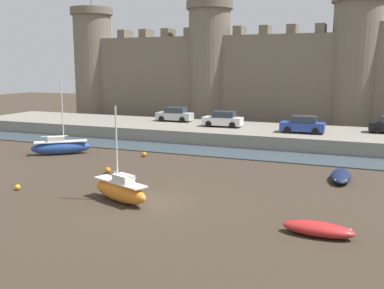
% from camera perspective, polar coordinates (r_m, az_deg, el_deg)
% --- Properties ---
extents(ground_plane, '(160.00, 160.00, 0.00)m').
position_cam_1_polar(ground_plane, '(25.81, -5.13, -7.32)').
color(ground_plane, '#382D23').
extents(water_channel, '(80.00, 4.50, 0.10)m').
position_cam_1_polar(water_channel, '(39.66, 5.07, -1.08)').
color(water_channel, '#3D4C56').
rests_on(water_channel, ground).
extents(quay_road, '(65.85, 10.00, 1.33)m').
position_cam_1_polar(quay_road, '(46.44, 7.73, 1.27)').
color(quay_road, gray).
rests_on(quay_road, ground).
extents(castle, '(59.84, 5.99, 18.70)m').
position_cam_1_polar(castle, '(57.13, 10.81, 9.11)').
color(castle, '#706354').
rests_on(castle, ground).
extents(sailboat_foreground_left, '(4.47, 2.64, 5.47)m').
position_cam_1_polar(sailboat_foreground_left, '(25.96, -9.09, -5.72)').
color(sailboat_foreground_left, orange).
rests_on(sailboat_foreground_left, ground).
extents(rowboat_near_channel_left, '(3.29, 1.28, 0.64)m').
position_cam_1_polar(rowboat_near_channel_left, '(21.57, 15.76, -10.28)').
color(rowboat_near_channel_left, red).
rests_on(rowboat_near_channel_left, ground).
extents(rowboat_midflat_left, '(1.53, 3.94, 0.64)m').
position_cam_1_polar(rowboat_midflat_left, '(31.91, 18.38, -3.79)').
color(rowboat_midflat_left, '#141E3D').
rests_on(rowboat_midflat_left, ground).
extents(sailboat_foreground_right, '(4.65, 4.01, 6.57)m').
position_cam_1_polar(sailboat_foreground_right, '(40.68, -16.32, -0.26)').
color(sailboat_foreground_right, '#234793').
rests_on(sailboat_foreground_right, ground).
extents(mooring_buoy_near_channel, '(0.36, 0.36, 0.36)m').
position_cam_1_polar(mooring_buoy_near_channel, '(30.12, -21.27, -5.08)').
color(mooring_buoy_near_channel, orange).
rests_on(mooring_buoy_near_channel, ground).
extents(mooring_buoy_mid_mud, '(0.42, 0.42, 0.42)m').
position_cam_1_polar(mooring_buoy_mid_mud, '(38.34, -6.09, -1.24)').
color(mooring_buoy_mid_mud, orange).
rests_on(mooring_buoy_mid_mud, ground).
extents(mooring_buoy_near_shore, '(0.43, 0.43, 0.43)m').
position_cam_1_polar(mooring_buoy_near_shore, '(32.96, -10.62, -3.23)').
color(mooring_buoy_near_shore, orange).
rests_on(mooring_buoy_near_shore, ground).
extents(car_quay_west, '(4.15, 1.97, 1.62)m').
position_cam_1_polar(car_quay_west, '(43.78, 13.91, 2.45)').
color(car_quay_west, '#263F99').
rests_on(car_quay_west, quay_road).
extents(car_quay_centre_east, '(4.15, 1.97, 1.62)m').
position_cam_1_polar(car_quay_centre_east, '(51.36, -2.19, 3.82)').
color(car_quay_centre_east, '#B2B5B7').
rests_on(car_quay_centre_east, quay_road).
extents(car_quay_east, '(4.15, 1.97, 1.62)m').
position_cam_1_polar(car_quay_east, '(46.89, 3.95, 3.21)').
color(car_quay_east, silver).
rests_on(car_quay_east, quay_road).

